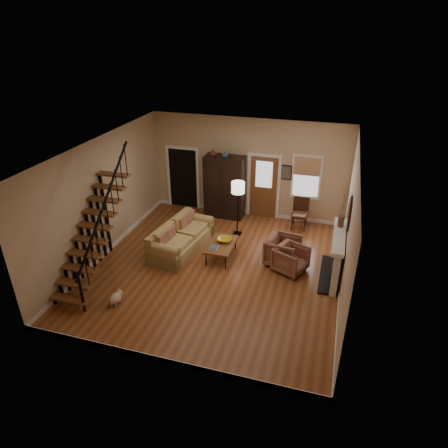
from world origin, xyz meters
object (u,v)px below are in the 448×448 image
(sofa, at_px, (182,238))
(armchair_right, at_px, (283,251))
(armoire, at_px, (225,187))
(coffee_table, at_px, (221,251))
(side_chair, at_px, (300,214))
(armchair_left, at_px, (291,259))
(floor_lamp, at_px, (238,209))

(sofa, distance_m, armchair_right, 2.90)
(armoire, height_order, armchair_right, armoire)
(coffee_table, relative_size, side_chair, 1.17)
(armchair_right, bearing_deg, armchair_left, -131.07)
(armoire, height_order, coffee_table, armoire)
(coffee_table, relative_size, floor_lamp, 0.68)
(armoire, relative_size, coffee_table, 1.76)
(coffee_table, height_order, armchair_right, armchair_right)
(armchair_right, xyz_separation_m, floor_lamp, (-1.61, 1.25, 0.47))
(sofa, height_order, floor_lamp, floor_lamp)
(sofa, relative_size, side_chair, 2.21)
(armchair_right, bearing_deg, armoire, 52.66)
(armoire, xyz_separation_m, coffee_table, (0.68, -2.63, -0.82))
(sofa, xyz_separation_m, armchair_left, (3.16, -0.16, -0.06))
(armoire, xyz_separation_m, sofa, (-0.52, -2.57, -0.63))
(armchair_left, xyz_separation_m, armchair_right, (-0.26, 0.31, 0.04))
(armchair_left, bearing_deg, side_chair, 25.89)
(sofa, relative_size, armchair_left, 2.85)
(armoire, height_order, armchair_left, armoire)
(sofa, relative_size, floor_lamp, 1.29)
(armchair_right, relative_size, side_chair, 0.86)
(coffee_table, bearing_deg, armchair_left, -3.02)
(sofa, bearing_deg, armchair_left, 5.33)
(sofa, height_order, coffee_table, sofa)
(sofa, bearing_deg, armchair_right, 11.16)
(side_chair, bearing_deg, floor_lamp, -151.58)
(armoire, bearing_deg, coffee_table, -75.43)
(coffee_table, xyz_separation_m, armchair_right, (1.69, 0.20, 0.17))
(coffee_table, bearing_deg, armoire, 104.57)
(floor_lamp, bearing_deg, sofa, -132.34)
(armchair_left, xyz_separation_m, floor_lamp, (-1.88, 1.56, 0.51))
(armoire, relative_size, side_chair, 2.06)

